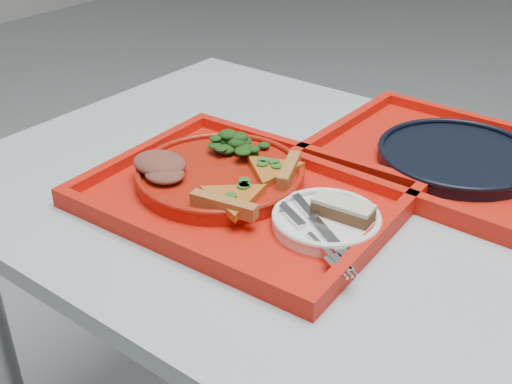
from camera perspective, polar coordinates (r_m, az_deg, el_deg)
table at (r=0.96m, az=17.39°, el=-8.33°), size 1.60×0.80×0.75m
tray_main at (r=0.97m, az=-1.07°, el=-0.57°), size 0.46×0.37×0.01m
tray_far at (r=1.11m, az=17.36°, el=2.29°), size 0.46×0.36×0.01m
dinner_plate at (r=1.00m, az=-3.20°, el=1.39°), size 0.26×0.26×0.02m
side_plate at (r=0.89m, az=6.25°, el=-2.73°), size 0.15×0.15×0.01m
navy_plate at (r=1.11m, az=17.47°, el=2.93°), size 0.26×0.26×0.02m
pizza_slice_a at (r=0.91m, az=-2.01°, el=-0.34°), size 0.12×0.13×0.02m
pizza_slice_b at (r=0.98m, az=1.42°, el=2.18°), size 0.13×0.13×0.02m
salad_heap at (r=1.05m, az=-1.39°, el=4.60°), size 0.08×0.07×0.04m
meat_portion at (r=1.00m, az=-8.55°, el=2.54°), size 0.09×0.07×0.03m
dessert_bar at (r=0.89m, az=7.75°, el=-1.52°), size 0.09×0.04×0.02m
knife at (r=0.87m, az=5.51°, el=-2.72°), size 0.17×0.11×0.01m
fork at (r=0.85m, az=4.65°, el=-3.57°), size 0.18×0.10×0.01m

